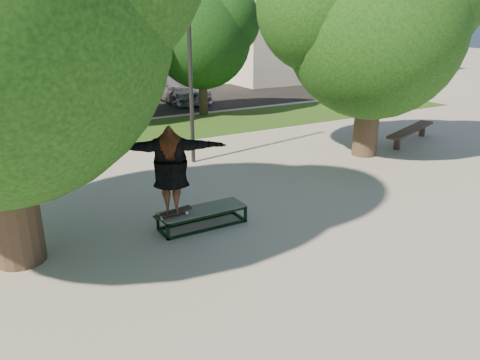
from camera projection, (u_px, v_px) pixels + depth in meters
ground at (252, 231)px, 9.53m from camera, size 120.00×120.00×0.00m
grass_strip at (144, 132)px, 17.77m from camera, size 30.00×4.00×0.02m
asphalt_strip at (79, 108)px, 22.60m from camera, size 40.00×8.00×0.01m
tree_right at (372, 18)px, 13.52m from camera, size 6.24×5.33×6.51m
bg_tree_mid at (61, 20)px, 17.57m from camera, size 5.76×4.92×6.24m
bg_tree_right at (199, 33)px, 19.94m from camera, size 5.04×4.31×5.43m
lamppost at (190, 54)px, 13.06m from camera, size 0.25×0.15×6.11m
side_building at (304, 19)px, 34.73m from camera, size 15.00×10.00×8.00m
grind_box at (202, 217)px, 9.70m from camera, size 1.80×0.60×0.38m
skater_rig at (171, 170)px, 9.02m from camera, size 2.21×1.43×1.84m
bench at (411, 131)px, 16.15m from camera, size 3.20×1.56×0.50m
car_dark at (43, 97)px, 21.41m from camera, size 1.90×4.14×1.32m
car_grey at (55, 101)px, 20.43m from camera, size 2.96×5.19×1.37m
car_silver_b at (177, 88)px, 24.14m from camera, size 2.21×4.91×1.40m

